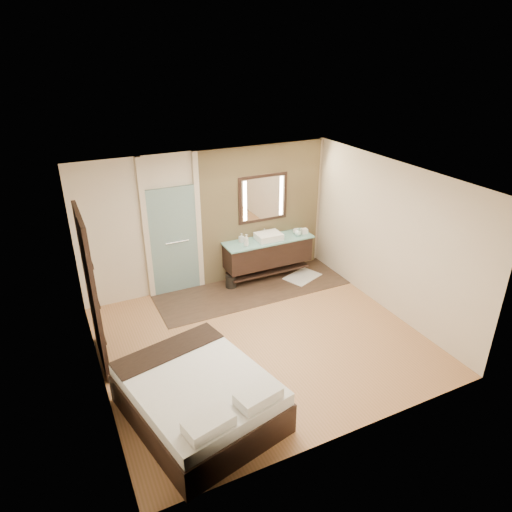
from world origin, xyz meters
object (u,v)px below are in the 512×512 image
vanity (268,252)px  waste_bin (231,282)px  mirror_unit (263,198)px  bed (199,397)px

vanity → waste_bin: bearing=-175.5°
mirror_unit → waste_bin: 1.77m
waste_bin → mirror_unit: bearing=19.6°
bed → vanity: bearing=37.3°
vanity → waste_bin: size_ratio=7.09×
vanity → mirror_unit: mirror_unit is taller
mirror_unit → bed: bearing=-127.8°
vanity → bed: bearing=-129.9°
vanity → bed: vanity is taller
bed → waste_bin: (1.71, 3.01, -0.19)m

